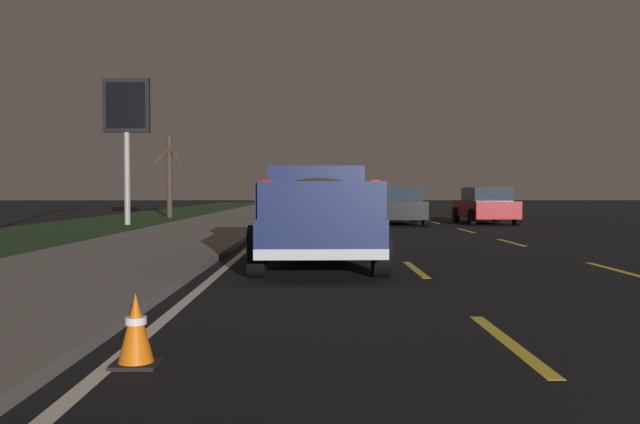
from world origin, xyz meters
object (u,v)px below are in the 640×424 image
sedan_silver (318,205)px  traffic_cone_near (136,330)px  sedan_black (398,206)px  gas_price_sign (126,116)px  bare_tree_far (169,174)px  pickup_truck (316,212)px  sedan_red (485,205)px

sedan_silver → traffic_cone_near: bearing=176.2°
sedan_black → gas_price_sign: size_ratio=0.73×
bare_tree_far → sedan_silver: bearing=-126.2°
sedan_black → bare_tree_far: (7.09, 11.09, 1.52)m
pickup_truck → sedan_silver: size_ratio=1.23×
sedan_red → sedan_silver: (0.84, 7.08, 0.00)m
sedan_silver → bare_tree_far: 9.75m
sedan_red → traffic_cone_near: size_ratio=7.59×
gas_price_sign → traffic_cone_near: gas_price_sign is taller
traffic_cone_near → sedan_silver: bearing=-3.8°
sedan_black → sedan_red: size_ratio=1.00×
sedan_black → traffic_cone_near: 22.36m
pickup_truck → traffic_cone_near: size_ratio=9.43×
sedan_silver → sedan_red: bearing=-96.7°
gas_price_sign → traffic_cone_near: size_ratio=10.35×
sedan_red → sedan_silver: bearing=83.3°
bare_tree_far → traffic_cone_near: bare_tree_far is taller
sedan_black → sedan_silver: size_ratio=0.99×
sedan_black → traffic_cone_near: (-21.82, 4.86, -0.50)m
gas_price_sign → sedan_red: bearing=-87.4°
pickup_truck → gas_price_sign: (14.54, 7.78, 3.47)m
pickup_truck → bare_tree_far: size_ratio=1.27×
sedan_black → traffic_cone_near: bearing=167.4°
pickup_truck → bare_tree_far: bearing=19.4°
sedan_black → sedan_red: 3.79m
pickup_truck → traffic_cone_near: bearing=168.7°
sedan_black → sedan_red: same height
gas_price_sign → pickup_truck: bearing=-151.8°
sedan_silver → traffic_cone_near: sedan_silver is taller
pickup_truck → sedan_silver: pickup_truck is taller
bare_tree_far → traffic_cone_near: size_ratio=7.42×
gas_price_sign → bare_tree_far: bearing=-0.9°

